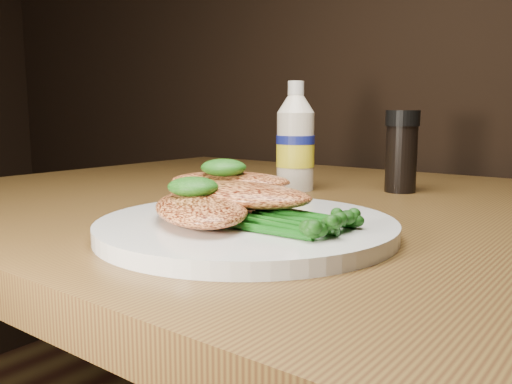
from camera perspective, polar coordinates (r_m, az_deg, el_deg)
The scene contains 9 objects.
plate at distance 0.50m, azimuth -1.01°, elevation -3.79°, with size 0.28×0.28×0.01m, color silver.
chicken_front at distance 0.49m, azimuth -5.95°, elevation -1.69°, with size 0.15×0.08×0.02m, color #FA944F.
chicken_mid at distance 0.51m, azimuth -2.02°, elevation -0.25°, with size 0.16×0.08×0.02m, color #FA944F.
chicken_back at distance 0.56m, azimuth -2.81°, elevation 1.16°, with size 0.13×0.07×0.02m, color #FA944F.
pesto_front at distance 0.50m, azimuth -6.77°, elevation 0.57°, with size 0.05×0.05×0.02m, color black.
pesto_back at distance 0.55m, azimuth -3.50°, elevation 2.64°, with size 0.05×0.04×0.02m, color black.
broccolini_bundle at distance 0.46m, azimuth 3.79°, elevation -2.63°, with size 0.13×0.10×0.02m, color #135312, non-canonical shape.
mayo_bottle at distance 0.78m, azimuth 4.25°, elevation 5.99°, with size 0.06×0.06×0.16m, color #EEE1CA, non-canonical shape.
pepper_grinder at distance 0.78m, azimuth 15.33°, elevation 4.21°, with size 0.05×0.05×0.12m, color black, non-canonical shape.
Camera 1 is at (0.32, 0.47, 0.87)m, focal length 37.30 mm.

